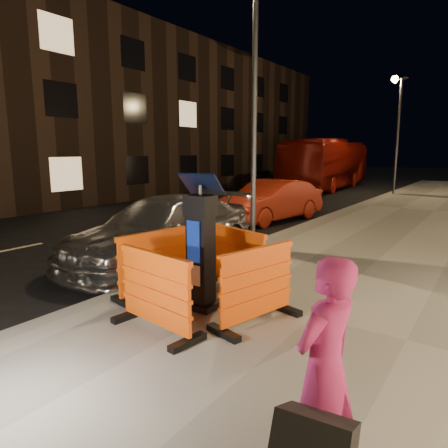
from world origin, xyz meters
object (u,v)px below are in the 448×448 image
Objects in this scene: parking_kiosk at (201,246)px; man at (325,367)px; barrier_back at (236,259)px; barrier_front at (155,292)px; bus_doubledecker at (326,188)px; car_silver at (163,262)px; car_red at (271,221)px; barrier_bldgside at (257,286)px; barrier_kerbside at (154,263)px.

man is (2.60, -1.92, -0.14)m from parking_kiosk.
man is at bearing -32.45° from barrier_back.
parking_kiosk is 1.40× the size of barrier_back.
barrier_front is 0.12× the size of bus_doubledecker.
man is at bearing -35.64° from car_silver.
man is (5.69, -9.89, 0.96)m from car_red.
car_red is (-4.04, 7.97, -0.68)m from barrier_bldgside.
parking_kiosk reaches higher than barrier_back.
parking_kiosk is at bearing 97.34° from barrier_front.
barrier_front is at bearing -77.66° from parking_kiosk.
car_silver is at bearing 175.61° from barrier_back.
barrier_kerbside is at bearing -119.66° from barrier_back.
man reaches higher than barrier_bldgside.
parking_kiosk reaches higher than bus_doubledecker.
barrier_front is 1.00× the size of barrier_bldgside.
parking_kiosk reaches higher than car_red.
car_silver is (-3.49, 1.86, -0.68)m from barrier_bldgside.
bus_doubledecker reaches higher than barrier_front.
barrier_kerbside reaches higher than car_red.
parking_kiosk is 1.04m from barrier_bldgside.
car_silver is 6.45m from man.
barrier_back is 7.70m from car_red.
barrier_front is (0.00, -0.95, -0.42)m from parking_kiosk.
car_silver is at bearing -83.98° from bus_doubledecker.
barrier_kerbside is 21.72m from bus_doubledecker.
barrier_kerbside is 0.12× the size of bus_doubledecker.
bus_doubledecker is 24.60m from man.
barrier_bldgside is at bearing -53.86° from car_red.
barrier_front is at bearing -96.24° from man.
barrier_bldgside is (1.90, 0.00, 0.00)m from barrier_kerbside.
barrier_bldgside is (0.95, 0.00, -0.42)m from parking_kiosk.
bus_doubledecker is at bearing 121.82° from barrier_back.
barrier_back is 0.84× the size of man.
barrier_bldgside is at bearing 52.34° from barrier_front.
car_silver is at bearing 139.42° from barrier_front.
barrier_kerbside is 4.05m from man.
car_silver is (-2.54, 0.91, -0.68)m from barrier_back.
barrier_front reaches higher than car_silver.
parking_kiosk is 1.04m from barrier_kerbside.
car_red is at bearing 129.09° from barrier_back.
man reaches higher than barrier_front.
car_red is at bearing 41.21° from barrier_bldgside.
barrier_front is at bearing -78.94° from bus_doubledecker.
man reaches higher than car_silver.
barrier_back is 1.34m from barrier_kerbside.
bus_doubledecker is (-5.97, 20.17, -0.68)m from barrier_back.
barrier_kerbside is at bearing -80.71° from bus_doubledecker.
barrier_bldgside is 0.84× the size of man.
man is at bearing -124.93° from barrier_bldgside.
car_red is (-2.14, 7.97, -0.68)m from barrier_kerbside.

